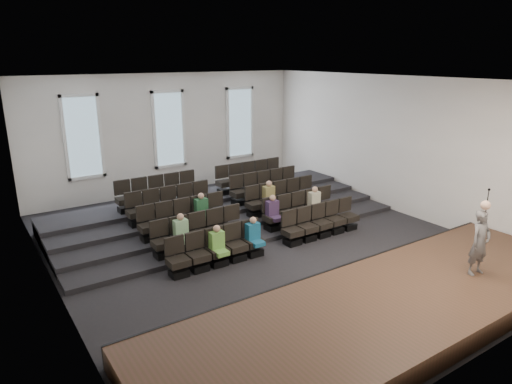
{
  "coord_description": "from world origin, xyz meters",
  "views": [
    {
      "loc": [
        -7.54,
        -10.95,
        5.66
      ],
      "look_at": [
        0.09,
        0.5,
        1.54
      ],
      "focal_mm": 32.0,
      "sensor_mm": 36.0,
      "label": 1
    }
  ],
  "objects": [
    {
      "name": "stage_lip",
      "position": [
        0.0,
        -3.33,
        0.25
      ],
      "size": [
        11.8,
        0.06,
        0.52
      ],
      "primitive_type": "cube",
      "color": "black",
      "rests_on": "ground"
    },
    {
      "name": "ground",
      "position": [
        0.0,
        0.0,
        0.0
      ],
      "size": [
        14.0,
        14.0,
        0.0
      ],
      "primitive_type": "plane",
      "color": "black",
      "rests_on": "ground"
    },
    {
      "name": "stage",
      "position": [
        0.0,
        -5.1,
        0.25
      ],
      "size": [
        11.8,
        3.6,
        0.5
      ],
      "primitive_type": "cube",
      "color": "#442A1D",
      "rests_on": "ground"
    },
    {
      "name": "mic_stand",
      "position": [
        4.61,
        -4.43,
        0.98
      ],
      "size": [
        0.27,
        0.27,
        1.63
      ],
      "color": "black",
      "rests_on": "stage"
    },
    {
      "name": "ceiling",
      "position": [
        0.0,
        0.0,
        5.01
      ],
      "size": [
        12.0,
        14.0,
        0.02
      ],
      "primitive_type": "cube",
      "color": "white",
      "rests_on": "ground"
    },
    {
      "name": "wall_back",
      "position": [
        0.0,
        7.02,
        2.5
      ],
      "size": [
        12.0,
        0.04,
        5.0
      ],
      "primitive_type": "cube",
      "color": "white",
      "rests_on": "ground"
    },
    {
      "name": "audience",
      "position": [
        -0.28,
        0.45,
        0.83
      ],
      "size": [
        5.45,
        2.64,
        1.1
      ],
      "color": "#6FB247",
      "rests_on": "seating_rows"
    },
    {
      "name": "wall_front",
      "position": [
        0.0,
        -7.02,
        2.5
      ],
      "size": [
        12.0,
        0.04,
        5.0
      ],
      "primitive_type": "cube",
      "color": "white",
      "rests_on": "ground"
    },
    {
      "name": "wall_left",
      "position": [
        -6.02,
        0.0,
        2.5
      ],
      "size": [
        0.04,
        14.0,
        5.0
      ],
      "primitive_type": "cube",
      "color": "white",
      "rests_on": "ground"
    },
    {
      "name": "windows",
      "position": [
        0.0,
        6.95,
        2.7
      ],
      "size": [
        8.44,
        0.1,
        3.24
      ],
      "color": "white",
      "rests_on": "wall_back"
    },
    {
      "name": "speaker",
      "position": [
        2.65,
        -5.45,
        1.32
      ],
      "size": [
        0.63,
        0.45,
        1.63
      ],
      "primitive_type": "imported",
      "rotation": [
        0.0,
        0.0,
        -0.1
      ],
      "color": "#575452",
      "rests_on": "stage"
    },
    {
      "name": "risers",
      "position": [
        0.0,
        3.17,
        0.2
      ],
      "size": [
        11.8,
        4.8,
        0.6
      ],
      "color": "black",
      "rests_on": "ground"
    },
    {
      "name": "seating_rows",
      "position": [
        -0.0,
        1.54,
        0.68
      ],
      "size": [
        6.8,
        4.7,
        1.67
      ],
      "color": "black",
      "rests_on": "ground"
    },
    {
      "name": "wall_right",
      "position": [
        6.02,
        0.0,
        2.5
      ],
      "size": [
        0.04,
        14.0,
        5.0
      ],
      "primitive_type": "cube",
      "color": "white",
      "rests_on": "ground"
    }
  ]
}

